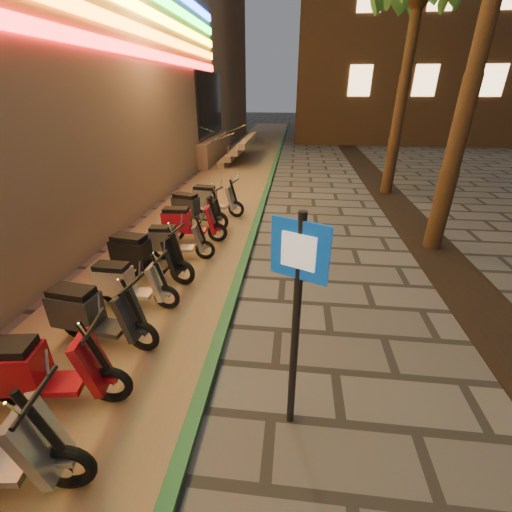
# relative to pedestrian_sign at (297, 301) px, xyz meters

# --- Properties ---
(parking_strip) EXTENTS (3.40, 60.00, 0.01)m
(parking_strip) POSITION_rel_pedestrian_sign_xyz_m (-2.82, 8.35, -1.68)
(parking_strip) COLOR #8C7251
(parking_strip) RESTS_ON ground
(green_curb) EXTENTS (0.18, 60.00, 0.10)m
(green_curb) POSITION_rel_pedestrian_sign_xyz_m (-1.12, 8.35, -1.63)
(green_curb) COLOR #246036
(green_curb) RESTS_ON ground
(planting_strip) EXTENTS (1.20, 40.00, 0.02)m
(planting_strip) POSITION_rel_pedestrian_sign_xyz_m (3.38, 3.35, -1.67)
(planting_strip) COLOR black
(planting_strip) RESTS_ON ground
(palm_d) EXTENTS (2.97, 3.02, 7.16)m
(palm_d) POSITION_rel_pedestrian_sign_xyz_m (3.38, 10.35, 4.26)
(palm_d) COLOR #472D19
(palm_d) RESTS_ON ground
(pedestrian_sign) EXTENTS (0.53, 0.27, 2.60)m
(pedestrian_sign) POSITION_rel_pedestrian_sign_xyz_m (0.00, 0.00, 0.00)
(pedestrian_sign) COLOR black
(pedestrian_sign) RESTS_ON ground
(scooter_6) EXTENTS (1.76, 0.72, 1.24)m
(scooter_6) POSITION_rel_pedestrian_sign_xyz_m (-3.03, -0.09, -1.14)
(scooter_6) COLOR black
(scooter_6) RESTS_ON ground
(scooter_7) EXTENTS (1.71, 0.67, 1.20)m
(scooter_7) POSITION_rel_pedestrian_sign_xyz_m (-3.00, 1.08, -1.16)
(scooter_7) COLOR black
(scooter_7) RESTS_ON ground
(scooter_8) EXTENTS (1.51, 0.53, 1.07)m
(scooter_8) POSITION_rel_pedestrian_sign_xyz_m (-2.94, 2.09, -1.22)
(scooter_8) COLOR black
(scooter_8) RESTS_ON ground
(scooter_9) EXTENTS (1.76, 0.72, 1.23)m
(scooter_9) POSITION_rel_pedestrian_sign_xyz_m (-3.02, 3.04, -1.15)
(scooter_9) COLOR black
(scooter_9) RESTS_ON ground
(scooter_10) EXTENTS (1.47, 0.55, 1.04)m
(scooter_10) POSITION_rel_pedestrian_sign_xyz_m (-2.72, 4.01, -1.23)
(scooter_10) COLOR black
(scooter_10) RESTS_ON ground
(scooter_11) EXTENTS (1.63, 0.57, 1.15)m
(scooter_11) POSITION_rel_pedestrian_sign_xyz_m (-2.74, 5.06, -1.18)
(scooter_11) COLOR black
(scooter_11) RESTS_ON ground
(scooter_12) EXTENTS (1.68, 0.85, 1.19)m
(scooter_12) POSITION_rel_pedestrian_sign_xyz_m (-2.85, 6.12, -1.17)
(scooter_12) COLOR black
(scooter_12) RESTS_ON ground
(scooter_13) EXTENTS (1.64, 0.71, 1.15)m
(scooter_13) POSITION_rel_pedestrian_sign_xyz_m (-2.56, 7.15, -1.18)
(scooter_13) COLOR black
(scooter_13) RESTS_ON ground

